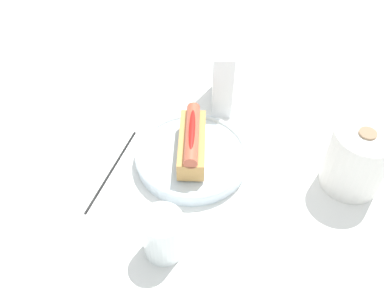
# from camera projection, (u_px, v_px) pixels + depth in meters

# --- Properties ---
(ground_plane) EXTENTS (2.40, 2.40, 0.00)m
(ground_plane) POSITION_uv_depth(u_px,v_px,m) (184.00, 160.00, 0.86)
(ground_plane) COLOR white
(serving_bowl) EXTENTS (0.23, 0.23, 0.03)m
(serving_bowl) POSITION_uv_depth(u_px,v_px,m) (192.00, 156.00, 0.84)
(serving_bowl) COLOR silver
(serving_bowl) RESTS_ON ground_plane
(hotdog_front) EXTENTS (0.15, 0.06, 0.06)m
(hotdog_front) POSITION_uv_depth(u_px,v_px,m) (192.00, 141.00, 0.81)
(hotdog_front) COLOR tan
(hotdog_front) RESTS_ON serving_bowl
(water_glass) EXTENTS (0.07, 0.07, 0.09)m
(water_glass) POSITION_uv_depth(u_px,v_px,m) (163.00, 236.00, 0.69)
(water_glass) COLOR white
(water_glass) RESTS_ON ground_plane
(paper_towel_roll) EXTENTS (0.11, 0.11, 0.13)m
(paper_towel_roll) POSITION_uv_depth(u_px,v_px,m) (357.00, 159.00, 0.77)
(paper_towel_roll) COLOR white
(paper_towel_roll) RESTS_ON ground_plane
(napkin_box) EXTENTS (0.11, 0.05, 0.15)m
(napkin_box) POSITION_uv_depth(u_px,v_px,m) (223.00, 75.00, 0.93)
(napkin_box) COLOR white
(napkin_box) RESTS_ON ground_plane
(chopstick_near) EXTENTS (0.21, 0.08, 0.01)m
(chopstick_near) POSITION_uv_depth(u_px,v_px,m) (112.00, 169.00, 0.84)
(chopstick_near) COLOR black
(chopstick_near) RESTS_ON ground_plane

